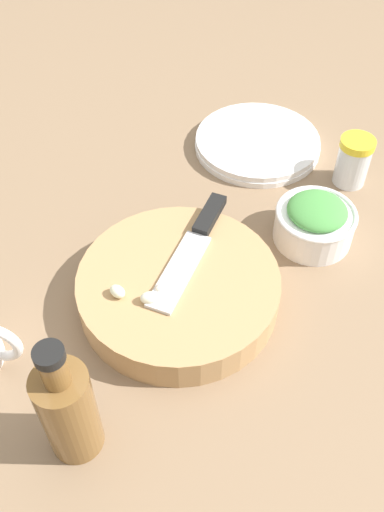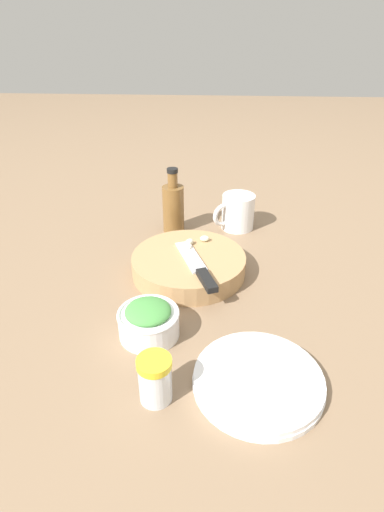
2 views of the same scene
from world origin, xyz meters
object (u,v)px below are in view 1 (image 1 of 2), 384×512
Objects in this scene: spice_jar at (353,161)px; oil_bottle at (68,409)px; cutting_board at (179,289)px; garlic_cloves at (141,293)px; chef_knife at (195,242)px; plate_stack at (257,143)px; herb_bowl at (315,222)px.

oil_bottle reaches higher than spice_jar.
spice_jar is (0.35, -0.02, 0.02)m from cutting_board.
cutting_board is 4.06× the size of garlic_cloves.
oil_bottle is (-0.16, -0.07, 0.02)m from garlic_cloves.
chef_knife is at bearing 16.87° from oil_bottle.
spice_jar reaches higher than plate_stack.
plate_stack is (0.11, 0.19, -0.02)m from herb_bowl.
chef_knife reaches higher than plate_stack.
cutting_board is at bearing 92.12° from chef_knife.
garlic_cloves is at bearing 168.20° from cutting_board.
plate_stack is (0.37, 0.12, -0.04)m from garlic_cloves.
cutting_board is 0.07m from chef_knife.
garlic_cloves is 0.36× the size of oil_bottle.
herb_bowl is (0.26, -0.07, -0.02)m from garlic_cloves.
herb_bowl is at bearing -139.15° from chef_knife.
herb_bowl is at bearing -14.52° from garlic_cloves.
spice_jar reaches higher than garlic_cloves.
garlic_cloves is at bearing 75.25° from chef_knife.
cutting_board is 0.22m from oil_bottle.
chef_knife is 0.29m from plate_stack.
herb_bowl is 0.15m from spice_jar.
chef_knife reaches higher than cutting_board.
oil_bottle is (-0.27, -0.08, 0.02)m from chef_knife.
garlic_cloves is 0.17m from oil_bottle.
herb_bowl reaches higher than plate_stack.
oil_bottle is at bearing 179.84° from herb_bowl.
chef_knife is 0.28m from oil_bottle.
spice_jar is (0.41, -0.04, -0.01)m from garlic_cloves.
oil_bottle is (-0.53, -0.19, 0.06)m from plate_stack.
herb_bowl is 0.54× the size of plate_stack.
chef_knife is (0.05, 0.02, 0.03)m from cutting_board.
garlic_cloves reaches higher than cutting_board.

